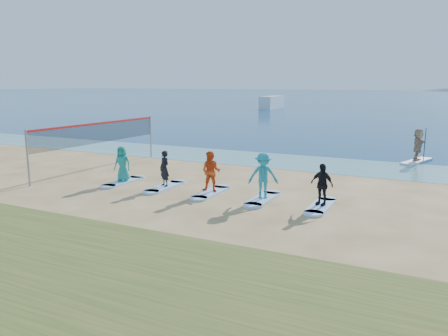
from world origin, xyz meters
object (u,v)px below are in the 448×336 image
at_px(boat_offshore_a, 272,109).
at_px(paddleboarder, 418,145).
at_px(student_0, 122,164).
at_px(surfboard_1, 165,187).
at_px(surfboard_2, 211,193).
at_px(student_2, 211,172).
at_px(surfboard_4, 321,206).
at_px(volleyball_net, 99,133).
at_px(surfboard_0, 123,182).
at_px(student_3, 263,175).
at_px(surfboard_3, 263,199).
at_px(student_1, 164,168).
at_px(student_4, 322,184).
at_px(paddleboard, 417,161).

bearing_deg(boat_offshore_a, paddleboarder, -63.72).
relative_size(student_0, surfboard_1, 0.73).
height_order(surfboard_1, surfboard_2, same).
distance_m(student_2, surfboard_4, 4.66).
xyz_separation_m(volleyball_net, student_2, (7.82, -2.14, -0.98)).
bearing_deg(boat_offshore_a, surfboard_1, -76.64).
relative_size(boat_offshore_a, surfboard_4, 3.91).
xyz_separation_m(surfboard_0, student_2, (4.57, 0.00, 0.88)).
relative_size(surfboard_0, student_2, 1.31).
bearing_deg(paddleboarder, surfboard_1, 149.15).
distance_m(boat_offshore_a, student_3, 63.95).
bearing_deg(volleyball_net, surfboard_0, -33.37).
xyz_separation_m(student_2, surfboard_3, (2.29, 0.00, -0.88)).
distance_m(surfboard_0, surfboard_2, 4.57).
relative_size(surfboard_2, student_3, 1.24).
bearing_deg(student_1, student_4, 24.80).
bearing_deg(student_4, student_3, -162.69).
height_order(surfboard_0, surfboard_3, same).
height_order(student_1, student_4, student_1).
height_order(boat_offshore_a, student_1, student_1).
relative_size(boat_offshore_a, student_2, 5.12).
bearing_deg(surfboard_2, student_3, 0.00).
bearing_deg(paddleboard, surfboard_3, -94.05).
xyz_separation_m(boat_offshore_a, student_0, (14.80, -60.16, 0.89)).
xyz_separation_m(volleyball_net, surfboard_2, (7.82, -2.14, -1.86)).
height_order(volleyball_net, surfboard_0, volleyball_net).
height_order(volleyball_net, student_3, volleyball_net).
xyz_separation_m(volleyball_net, boat_offshore_a, (-11.55, 58.02, -1.90)).
bearing_deg(student_2, surfboard_2, 0.00).
height_order(student_2, student_4, student_2).
distance_m(paddleboard, surfboard_4, 12.02).
xyz_separation_m(student_2, surfboard_4, (4.57, 0.00, -0.88)).
distance_m(surfboard_0, student_0, 0.85).
xyz_separation_m(paddleboard, student_1, (-9.52, -11.72, 0.80)).
relative_size(student_1, student_3, 0.87).
xyz_separation_m(student_0, surfboard_4, (9.14, 0.00, -0.85)).
relative_size(student_2, student_4, 1.08).
height_order(surfboard_2, student_3, student_3).
distance_m(surfboard_0, student_2, 4.66).
height_order(volleyball_net, student_4, volleyball_net).
bearing_deg(boat_offshore_a, surfboard_0, -78.68).
bearing_deg(paddleboard, surfboard_0, -116.37).
relative_size(paddleboard, student_1, 1.94).
height_order(boat_offshore_a, surfboard_3, boat_offshore_a).
xyz_separation_m(volleyball_net, student_1, (5.54, -2.14, -1.04)).
distance_m(student_0, surfboard_2, 4.65).
bearing_deg(surfboard_4, student_1, 180.00).
distance_m(student_0, student_3, 6.86).
bearing_deg(paddleboarder, student_1, 149.15).
height_order(paddleboard, surfboard_3, paddleboard).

